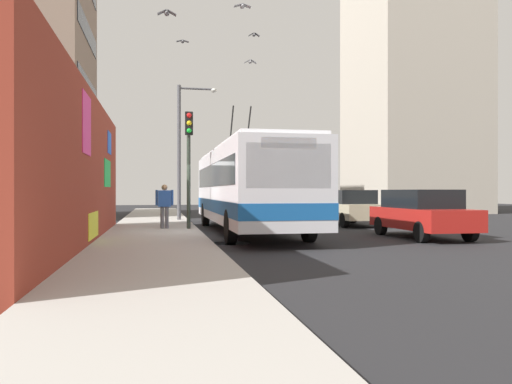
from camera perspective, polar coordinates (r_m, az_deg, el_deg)
The scene contains 13 objects.
ground_plane at distance 17.76m, azimuth -6.22°, elevation -4.85°, with size 80.00×80.00×0.00m, color #232326.
sidewalk_slab at distance 17.69m, azimuth -11.41°, elevation -4.63°, with size 48.00×3.20×0.15m, color #ADA8A0.
graffiti_wall at distance 14.47m, azimuth -18.45°, elevation 2.41°, with size 15.38×0.32×4.23m.
building_far_left at distance 32.60m, azimuth -25.05°, elevation 12.37°, with size 9.32×7.47×16.94m.
building_far_right at distance 39.84m, azimuth 17.11°, elevation 10.31°, with size 8.63×7.98×17.20m.
city_bus at distance 18.82m, azimuth -0.99°, elevation 0.75°, with size 12.23×2.66×4.91m.
parked_car_red at distance 17.42m, azimuth 18.13°, elevation -2.21°, with size 4.24×1.81×1.58m.
parked_car_champagne at distance 23.25m, azimuth 10.37°, elevation -1.63°, with size 4.66×1.82×1.58m.
pedestrian_midblock at distance 19.09m, azimuth -10.26°, elevation -1.19°, with size 0.22×0.66×1.63m.
traffic_light at distance 18.80m, azimuth -7.57°, elevation 4.69°, with size 0.49×0.28×4.30m.
street_lamp at distance 25.00m, azimuth -8.14°, elevation 5.59°, with size 0.44×1.93×6.54m.
flying_pigeons at distance 20.76m, azimuth -3.85°, elevation 17.25°, with size 8.77×4.71×2.35m.
curbside_puddle at distance 14.96m, azimuth -2.99°, elevation -5.77°, with size 1.20×1.20×0.00m, color black.
Camera 1 is at (-17.63, 1.48, 1.53)m, focal length 35.57 mm.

